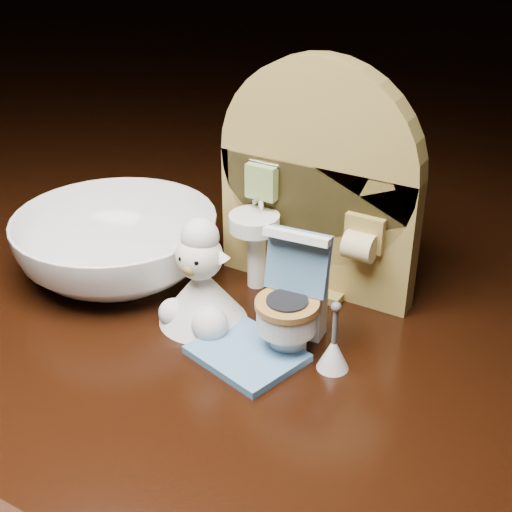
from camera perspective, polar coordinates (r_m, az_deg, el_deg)
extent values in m
cube|color=black|center=(0.45, 0.70, -11.48)|extent=(2.50, 2.50, 0.10)
cube|color=#A0853F|center=(0.45, 4.83, 2.34)|extent=(0.13, 0.02, 0.09)
cylinder|color=#A0853F|center=(0.43, 5.07, 7.43)|extent=(0.13, 0.02, 0.13)
cube|color=#A0853F|center=(0.47, 4.63, -2.08)|extent=(0.05, 0.04, 0.01)
cylinder|color=white|center=(0.46, 0.04, 0.06)|extent=(0.01, 0.01, 0.04)
cylinder|color=white|center=(0.45, -0.15, 2.71)|extent=(0.03, 0.03, 0.01)
cylinder|color=silver|center=(0.45, 0.43, 4.30)|extent=(0.00, 0.00, 0.01)
cube|color=#849F57|center=(0.44, 0.44, 5.94)|extent=(0.02, 0.01, 0.02)
cube|color=#A0853F|center=(0.43, 8.66, 1.80)|extent=(0.02, 0.01, 0.02)
cylinder|color=beige|center=(0.42, 8.29, 0.76)|extent=(0.02, 0.02, 0.02)
cylinder|color=white|center=(0.41, 2.57, -6.50)|extent=(0.02, 0.02, 0.02)
cylinder|color=white|center=(0.40, 2.47, -4.92)|extent=(0.03, 0.03, 0.01)
cylinder|color=#A26E31|center=(0.39, 2.50, -3.89)|extent=(0.04, 0.04, 0.00)
cube|color=white|center=(0.41, 3.61, -3.61)|extent=(0.03, 0.02, 0.04)
cube|color=#5180AD|center=(0.39, 3.38, -0.47)|extent=(0.04, 0.02, 0.04)
cube|color=white|center=(0.38, 3.25, 1.56)|extent=(0.04, 0.01, 0.01)
cylinder|color=#9CAE30|center=(0.40, 4.80, -0.62)|extent=(0.01, 0.01, 0.01)
cube|color=#5180AD|center=(0.40, -0.73, -7.83)|extent=(0.07, 0.06, 0.00)
cone|color=white|center=(0.39, 6.20, -7.73)|extent=(0.02, 0.02, 0.02)
cylinder|color=#59595B|center=(0.38, 6.34, -5.59)|extent=(0.00, 0.00, 0.02)
sphere|color=#59595B|center=(0.38, 6.44, -4.08)|extent=(0.01, 0.01, 0.01)
cone|color=silver|center=(0.43, -4.31, -3.09)|extent=(0.05, 0.05, 0.04)
sphere|color=silver|center=(0.42, -3.73, -5.49)|extent=(0.02, 0.02, 0.02)
sphere|color=silver|center=(0.43, -6.63, -4.53)|extent=(0.02, 0.02, 0.02)
sphere|color=white|center=(0.41, -4.57, -0.02)|extent=(0.03, 0.03, 0.03)
sphere|color=#AB8A44|center=(0.41, -5.24, -0.97)|extent=(0.01, 0.01, 0.01)
sphere|color=silver|center=(0.41, -4.51, 1.52)|extent=(0.02, 0.02, 0.02)
cone|color=white|center=(0.42, -5.96, 0.88)|extent=(0.01, 0.01, 0.01)
cone|color=white|center=(0.41, -2.92, 0.16)|extent=(0.01, 0.01, 0.01)
sphere|color=black|center=(0.40, -5.98, -0.24)|extent=(0.00, 0.00, 0.00)
sphere|color=black|center=(0.40, -4.77, -0.54)|extent=(0.00, 0.00, 0.00)
imported|color=white|center=(0.48, -11.09, 0.85)|extent=(0.13, 0.13, 0.04)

